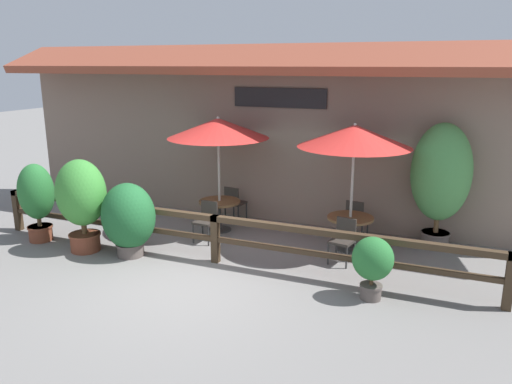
{
  "coord_description": "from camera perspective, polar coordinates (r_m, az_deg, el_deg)",
  "views": [
    {
      "loc": [
        4.2,
        -7.09,
        3.78
      ],
      "look_at": [
        0.62,
        1.61,
        1.35
      ],
      "focal_mm": 35.0,
      "sensor_mm": 36.0,
      "label": 1
    }
  ],
  "objects": [
    {
      "name": "chair_middle_wallside",
      "position": [
        11.23,
        11.38,
        -2.78
      ],
      "size": [
        0.48,
        0.48,
        0.88
      ],
      "rotation": [
        0.0,
        0.0,
        3.0
      ],
      "color": "#332D28",
      "rests_on": "ground"
    },
    {
      "name": "dining_table_near",
      "position": [
        11.53,
        -4.18,
        -1.67
      ],
      "size": [
        0.96,
        0.96,
        0.71
      ],
      "color": "brown",
      "rests_on": "ground"
    },
    {
      "name": "potted_plant_tall_tropical",
      "position": [
        11.72,
        -23.79,
        -0.48
      ],
      "size": [
        0.79,
        0.71,
        1.71
      ],
      "color": "brown",
      "rests_on": "ground"
    },
    {
      "name": "chair_near_wallside",
      "position": [
        12.2,
        -2.49,
        -1.1
      ],
      "size": [
        0.48,
        0.48,
        0.88
      ],
      "rotation": [
        0.0,
        0.0,
        3.0
      ],
      "color": "#332D28",
      "rests_on": "ground"
    },
    {
      "name": "ground_plane",
      "position": [
        9.06,
        -7.66,
        -10.26
      ],
      "size": [
        60.0,
        60.0,
        0.0
      ],
      "primitive_type": "plane",
      "color": "slate"
    },
    {
      "name": "patio_railing",
      "position": [
        9.66,
        -4.69,
        -4.15
      ],
      "size": [
        10.4,
        0.14,
        0.95
      ],
      "color": "#3D2D1E",
      "rests_on": "ground"
    },
    {
      "name": "dining_table_middle",
      "position": [
        10.5,
        10.71,
        -3.53
      ],
      "size": [
        0.96,
        0.96,
        0.71
      ],
      "color": "brown",
      "rests_on": "ground"
    },
    {
      "name": "patio_umbrella_middle",
      "position": [
        10.1,
        11.19,
        6.29
      ],
      "size": [
        2.27,
        2.27,
        2.64
      ],
      "color": "#B7B2A8",
      "rests_on": "ground"
    },
    {
      "name": "potted_plant_corner_fern",
      "position": [
        10.7,
        -19.33,
        -0.63
      ],
      "size": [
        1.04,
        0.94,
        1.92
      ],
      "color": "brown",
      "rests_on": "ground"
    },
    {
      "name": "potted_plant_small_flowering",
      "position": [
        8.38,
        13.18,
        -7.8
      ],
      "size": [
        0.68,
        0.61,
        1.07
      ],
      "color": "#564C47",
      "rests_on": "ground"
    },
    {
      "name": "chair_near_streetside",
      "position": [
        10.88,
        -5.67,
        -3.1
      ],
      "size": [
        0.44,
        0.44,
        0.88
      ],
      "rotation": [
        0.0,
        0.0,
        -0.06
      ],
      "color": "#332D28",
      "rests_on": "ground"
    },
    {
      "name": "patio_umbrella_near",
      "position": [
        11.17,
        -4.35,
        7.28
      ],
      "size": [
        2.27,
        2.27,
        2.64
      ],
      "color": "#B7B2A8",
      "rests_on": "ground"
    },
    {
      "name": "chair_middle_streetside",
      "position": [
        9.82,
        9.94,
        -5.22
      ],
      "size": [
        0.49,
        0.49,
        0.88
      ],
      "rotation": [
        0.0,
        0.0,
        -0.19
      ],
      "color": "#332D28",
      "rests_on": "ground"
    },
    {
      "name": "potted_plant_entrance_palm",
      "position": [
        10.87,
        20.38,
        1.8
      ],
      "size": [
        1.2,
        1.08,
        2.64
      ],
      "color": "#564C47",
      "rests_on": "ground"
    },
    {
      "name": "potted_plant_broad_leaf",
      "position": [
        10.24,
        -14.37,
        -2.89
      ],
      "size": [
        1.1,
        0.99,
        1.5
      ],
      "color": "#564C47",
      "rests_on": "ground"
    },
    {
      "name": "building_facade",
      "position": [
        12.06,
        1.78,
        6.82
      ],
      "size": [
        14.28,
        1.49,
        4.23
      ],
      "color": "gray",
      "rests_on": "ground"
    }
  ]
}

